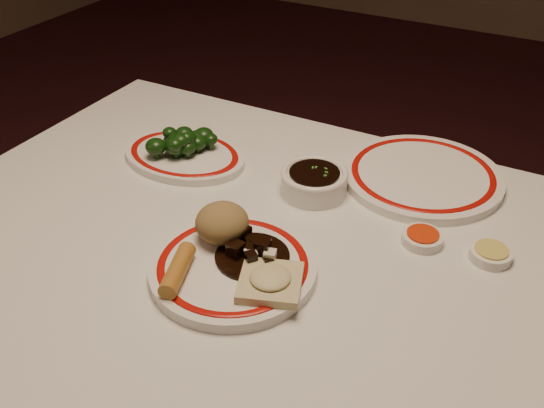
{
  "coord_description": "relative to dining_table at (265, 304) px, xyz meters",
  "views": [
    {
      "loc": [
        0.34,
        -0.61,
        1.34
      ],
      "look_at": [
        -0.03,
        0.07,
        0.8
      ],
      "focal_mm": 40.0,
      "sensor_mm": 36.0,
      "label": 1
    }
  ],
  "objects": [
    {
      "name": "sweet_sour_dish",
      "position": [
        0.2,
        0.15,
        0.1
      ],
      "size": [
        0.06,
        0.06,
        0.02
      ],
      "color": "white",
      "rests_on": "dining_table"
    },
    {
      "name": "rice_mound",
      "position": [
        -0.07,
        -0.0,
        0.14
      ],
      "size": [
        0.08,
        0.08,
        0.06
      ],
      "primitive_type": "ellipsoid",
      "color": "olive",
      "rests_on": "main_plate"
    },
    {
      "name": "soy_bowl",
      "position": [
        -0.01,
        0.2,
        0.11
      ],
      "size": [
        0.11,
        0.11,
        0.04
      ],
      "color": "white",
      "rests_on": "dining_table"
    },
    {
      "name": "spring_roll",
      "position": [
        -0.08,
        -0.11,
        0.12
      ],
      "size": [
        0.05,
        0.1,
        0.03
      ],
      "primitive_type": "cylinder",
      "rotation": [
        1.57,
        0.0,
        0.31
      ],
      "color": "#B4782C",
      "rests_on": "main_plate"
    },
    {
      "name": "main_plate",
      "position": [
        -0.03,
        -0.05,
        0.1
      ],
      "size": [
        0.26,
        0.26,
        0.02
      ],
      "color": "white",
      "rests_on": "dining_table"
    },
    {
      "name": "dining_table",
      "position": [
        0.0,
        0.0,
        0.0
      ],
      "size": [
        1.2,
        0.9,
        0.75
      ],
      "color": "silver",
      "rests_on": "ground"
    },
    {
      "name": "broccoli_pile",
      "position": [
        -0.28,
        0.19,
        0.13
      ],
      "size": [
        0.1,
        0.12,
        0.05
      ],
      "color": "#23471C",
      "rests_on": "broccoli_plate"
    },
    {
      "name": "stirfry_heap",
      "position": [
        -0.01,
        -0.02,
        0.12
      ],
      "size": [
        0.11,
        0.11,
        0.03
      ],
      "color": "black",
      "rests_on": "main_plate"
    },
    {
      "name": "far_plate",
      "position": [
        0.14,
        0.33,
        0.1
      ],
      "size": [
        0.32,
        0.32,
        0.02
      ],
      "color": "white",
      "rests_on": "dining_table"
    },
    {
      "name": "fried_wonton",
      "position": [
        0.04,
        -0.07,
        0.12
      ],
      "size": [
        0.11,
        0.11,
        0.02
      ],
      "color": "beige",
      "rests_on": "main_plate"
    },
    {
      "name": "mustard_dish",
      "position": [
        0.3,
        0.16,
        0.1
      ],
      "size": [
        0.06,
        0.06,
        0.02
      ],
      "color": "white",
      "rests_on": "dining_table"
    },
    {
      "name": "broccoli_plate",
      "position": [
        -0.28,
        0.19,
        0.1
      ],
      "size": [
        0.24,
        0.21,
        0.02
      ],
      "color": "white",
      "rests_on": "dining_table"
    }
  ]
}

